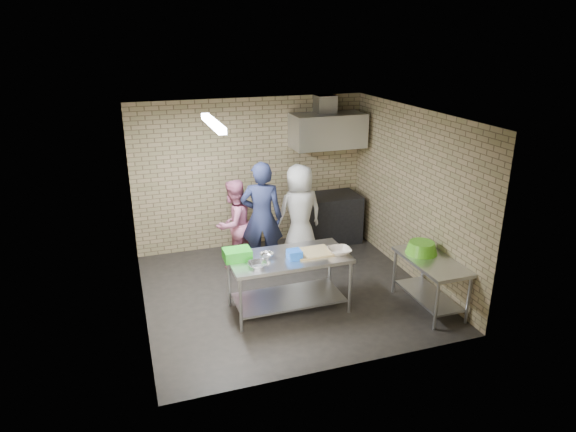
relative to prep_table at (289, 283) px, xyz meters
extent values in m
plane|color=black|center=(0.13, 0.52, -0.42)|extent=(4.20, 4.20, 0.00)
plane|color=black|center=(0.13, 0.52, 2.28)|extent=(4.20, 4.20, 0.00)
cube|color=#9F8863|center=(0.13, 2.52, 0.93)|extent=(4.20, 0.06, 2.70)
cube|color=#9F8863|center=(0.13, -1.48, 0.93)|extent=(4.20, 0.06, 2.70)
cube|color=#9F8863|center=(-1.97, 0.52, 0.93)|extent=(0.06, 4.00, 2.70)
cube|color=#9F8863|center=(2.23, 0.52, 0.93)|extent=(0.06, 4.00, 2.70)
cube|color=silver|center=(0.00, 0.00, 0.00)|extent=(1.67, 0.83, 0.83)
cube|color=silver|center=(1.93, -0.58, -0.04)|extent=(0.60, 1.20, 0.75)
cube|color=black|center=(1.48, 2.17, 0.03)|extent=(1.20, 0.70, 0.90)
cube|color=silver|center=(1.48, 2.22, 1.68)|extent=(1.30, 0.60, 0.60)
cube|color=#A5A8AD|center=(1.48, 2.37, 2.13)|extent=(0.35, 0.30, 0.30)
cube|color=#3F2B19|center=(1.78, 2.41, 1.50)|extent=(0.80, 0.20, 0.04)
cube|color=white|center=(-0.87, 0.52, 2.22)|extent=(0.10, 1.25, 0.08)
cube|color=green|center=(-0.70, 0.12, 0.49)|extent=(0.37, 0.28, 0.15)
cube|color=blue|center=(0.05, -0.10, 0.48)|extent=(0.19, 0.19, 0.12)
cube|color=tan|center=(0.35, -0.02, 0.43)|extent=(0.51, 0.39, 0.03)
imported|color=silver|center=(-0.50, -0.20, 0.45)|extent=(0.26, 0.26, 0.06)
imported|color=silver|center=(-0.30, 0.05, 0.45)|extent=(0.20, 0.20, 0.06)
imported|color=#C3B29C|center=(0.70, -0.15, 0.46)|extent=(0.32, 0.32, 0.08)
cylinder|color=#B22619|center=(1.53, 2.41, 1.61)|extent=(0.07, 0.07, 0.18)
imported|color=#141734|center=(-0.01, 1.34, 0.51)|extent=(0.78, 0.63, 1.86)
imported|color=#C4678B|center=(-0.40, 1.66, 0.34)|extent=(0.93, 0.88, 1.51)
imported|color=silver|center=(0.72, 1.56, 0.43)|extent=(0.89, 0.63, 1.70)
camera|label=1|loc=(-2.05, -6.11, 3.37)|focal=31.79mm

